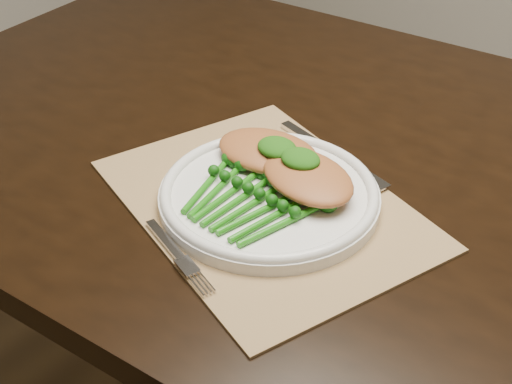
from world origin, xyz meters
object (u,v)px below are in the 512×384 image
Objects in this scene: placemat at (264,204)px; dinner_plate at (269,194)px; chicken_fillet_left at (268,151)px; broccolini_bundle at (243,203)px; dining_table at (352,350)px.

dinner_plate reaches higher than placemat.
dinner_plate is at bearing 57.89° from placemat.
chicken_fillet_left reaches higher than broccolini_bundle.
broccolini_bundle is (-0.06, -0.20, 0.40)m from dining_table.
placemat is 1.47× the size of dinner_plate.
dining_table is at bearing 74.65° from broccolini_bundle.
dinner_plate is (0.00, 0.00, 0.01)m from placemat.
dining_table is at bearing 70.72° from dinner_plate.
broccolini_bundle reaches higher than placemat.
chicken_fillet_left is (-0.05, 0.06, 0.02)m from dinner_plate.
dining_table is 9.94× the size of broccolini_bundle.
dinner_plate is (-0.06, -0.16, 0.39)m from dining_table.
dining_table is 5.97× the size of dinner_plate.
placemat is at bearing -139.80° from dinner_plate.
broccolini_bundle reaches higher than dining_table.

